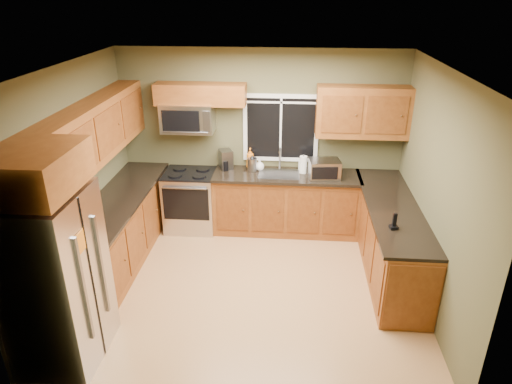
# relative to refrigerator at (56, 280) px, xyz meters

# --- Properties ---
(floor) EXTENTS (4.20, 4.20, 0.00)m
(floor) POSITION_rel_refrigerator_xyz_m (1.74, 1.30, -0.90)
(floor) COLOR #B07E4D
(floor) RESTS_ON ground
(ceiling) EXTENTS (4.20, 4.20, 0.00)m
(ceiling) POSITION_rel_refrigerator_xyz_m (1.74, 1.30, 1.80)
(ceiling) COLOR white
(ceiling) RESTS_ON back_wall
(back_wall) EXTENTS (4.20, 0.00, 4.20)m
(back_wall) POSITION_rel_refrigerator_xyz_m (1.74, 3.10, 0.45)
(back_wall) COLOR brown
(back_wall) RESTS_ON ground
(front_wall) EXTENTS (4.20, 0.00, 4.20)m
(front_wall) POSITION_rel_refrigerator_xyz_m (1.74, -0.50, 0.45)
(front_wall) COLOR brown
(front_wall) RESTS_ON ground
(left_wall) EXTENTS (0.00, 3.60, 3.60)m
(left_wall) POSITION_rel_refrigerator_xyz_m (-0.36, 1.30, 0.45)
(left_wall) COLOR brown
(left_wall) RESTS_ON ground
(right_wall) EXTENTS (0.00, 3.60, 3.60)m
(right_wall) POSITION_rel_refrigerator_xyz_m (3.84, 1.30, 0.45)
(right_wall) COLOR brown
(right_wall) RESTS_ON ground
(window) EXTENTS (1.12, 0.03, 1.02)m
(window) POSITION_rel_refrigerator_xyz_m (2.04, 3.08, 0.65)
(window) COLOR white
(window) RESTS_ON back_wall
(base_cabinets_left) EXTENTS (0.60, 2.65, 0.90)m
(base_cabinets_left) POSITION_rel_refrigerator_xyz_m (-0.06, 1.78, -0.45)
(base_cabinets_left) COLOR brown
(base_cabinets_left) RESTS_ON ground
(countertop_left) EXTENTS (0.65, 2.65, 0.04)m
(countertop_left) POSITION_rel_refrigerator_xyz_m (-0.04, 1.78, 0.02)
(countertop_left) COLOR black
(countertop_left) RESTS_ON base_cabinets_left
(base_cabinets_back) EXTENTS (2.17, 0.60, 0.90)m
(base_cabinets_back) POSITION_rel_refrigerator_xyz_m (2.15, 2.80, -0.45)
(base_cabinets_back) COLOR brown
(base_cabinets_back) RESTS_ON ground
(countertop_back) EXTENTS (2.17, 0.65, 0.04)m
(countertop_back) POSITION_rel_refrigerator_xyz_m (2.15, 2.78, 0.02)
(countertop_back) COLOR black
(countertop_back) RESTS_ON base_cabinets_back
(base_cabinets_peninsula) EXTENTS (0.60, 2.52, 0.90)m
(base_cabinets_peninsula) POSITION_rel_refrigerator_xyz_m (3.54, 1.84, -0.45)
(base_cabinets_peninsula) COLOR brown
(base_cabinets_peninsula) RESTS_ON ground
(countertop_peninsula) EXTENTS (0.65, 2.50, 0.04)m
(countertop_peninsula) POSITION_rel_refrigerator_xyz_m (3.51, 1.85, 0.02)
(countertop_peninsula) COLOR black
(countertop_peninsula) RESTS_ON base_cabinets_peninsula
(upper_cabinets_left) EXTENTS (0.33, 2.65, 0.72)m
(upper_cabinets_left) POSITION_rel_refrigerator_xyz_m (-0.20, 1.78, 0.96)
(upper_cabinets_left) COLOR brown
(upper_cabinets_left) RESTS_ON left_wall
(upper_cabinets_back_left) EXTENTS (1.30, 0.33, 0.30)m
(upper_cabinets_back_left) POSITION_rel_refrigerator_xyz_m (0.89, 2.94, 1.17)
(upper_cabinets_back_left) COLOR brown
(upper_cabinets_back_left) RESTS_ON back_wall
(upper_cabinets_back_right) EXTENTS (1.30, 0.33, 0.72)m
(upper_cabinets_back_right) POSITION_rel_refrigerator_xyz_m (3.19, 2.94, 0.96)
(upper_cabinets_back_right) COLOR brown
(upper_cabinets_back_right) RESTS_ON back_wall
(upper_cabinet_over_fridge) EXTENTS (0.72, 0.90, 0.38)m
(upper_cabinet_over_fridge) POSITION_rel_refrigerator_xyz_m (-0.00, 0.00, 1.13)
(upper_cabinet_over_fridge) COLOR brown
(upper_cabinet_over_fridge) RESTS_ON left_wall
(refrigerator) EXTENTS (0.74, 0.90, 1.80)m
(refrigerator) POSITION_rel_refrigerator_xyz_m (0.00, 0.00, 0.00)
(refrigerator) COLOR #B7B7BC
(refrigerator) RESTS_ON ground
(range) EXTENTS (0.76, 0.69, 0.94)m
(range) POSITION_rel_refrigerator_xyz_m (0.69, 2.77, -0.43)
(range) COLOR #B7B7BC
(range) RESTS_ON ground
(microwave) EXTENTS (0.76, 0.41, 0.42)m
(microwave) POSITION_rel_refrigerator_xyz_m (0.69, 2.91, 0.83)
(microwave) COLOR #B7B7BC
(microwave) RESTS_ON back_wall
(sink) EXTENTS (0.60, 0.42, 0.36)m
(sink) POSITION_rel_refrigerator_xyz_m (2.04, 2.79, 0.05)
(sink) COLOR slate
(sink) RESTS_ON countertop_back
(toaster_oven) EXTENTS (0.47, 0.38, 0.27)m
(toaster_oven) POSITION_rel_refrigerator_xyz_m (2.69, 2.69, 0.17)
(toaster_oven) COLOR #B7B7BC
(toaster_oven) RESTS_ON countertop_back
(coffee_maker) EXTENTS (0.25, 0.28, 0.29)m
(coffee_maker) POSITION_rel_refrigerator_xyz_m (1.22, 2.94, 0.18)
(coffee_maker) COLOR slate
(coffee_maker) RESTS_ON countertop_back
(kettle) EXTENTS (0.17, 0.17, 0.26)m
(kettle) POSITION_rel_refrigerator_xyz_m (1.63, 2.86, 0.16)
(kettle) COLOR #B7B7BC
(kettle) RESTS_ON countertop_back
(paper_towel_roll) EXTENTS (0.15, 0.15, 0.28)m
(paper_towel_roll) POSITION_rel_refrigerator_xyz_m (2.39, 2.87, 0.17)
(paper_towel_roll) COLOR white
(paper_towel_roll) RESTS_ON countertop_back
(soap_bottle_a) EXTENTS (0.13, 0.13, 0.31)m
(soap_bottle_a) POSITION_rel_refrigerator_xyz_m (1.59, 3.00, 0.20)
(soap_bottle_a) COLOR orange
(soap_bottle_a) RESTS_ON countertop_back
(soap_bottle_b) EXTENTS (0.09, 0.09, 0.20)m
(soap_bottle_b) POSITION_rel_refrigerator_xyz_m (2.37, 3.00, 0.14)
(soap_bottle_b) COLOR white
(soap_bottle_b) RESTS_ON countertop_back
(soap_bottle_c) EXTENTS (0.18, 0.18, 0.17)m
(soap_bottle_c) POSITION_rel_refrigerator_xyz_m (1.74, 2.92, 0.13)
(soap_bottle_c) COLOR white
(soap_bottle_c) RESTS_ON countertop_back
(cordless_phone) EXTENTS (0.10, 0.10, 0.19)m
(cordless_phone) POSITION_rel_refrigerator_xyz_m (3.40, 1.23, 0.10)
(cordless_phone) COLOR black
(cordless_phone) RESTS_ON countertop_peninsula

